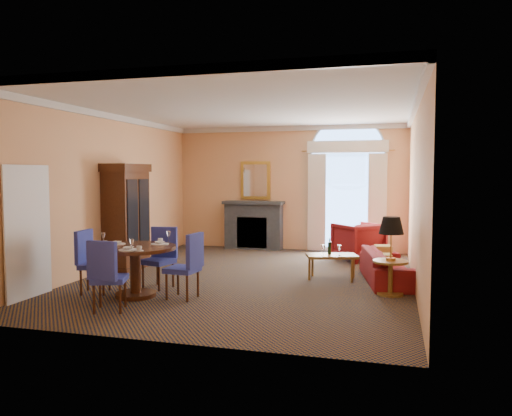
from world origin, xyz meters
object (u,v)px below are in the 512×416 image
(armchair, at_px, (358,241))
(coffee_table, at_px, (332,256))
(dining_table, at_px, (135,260))
(sofa, at_px, (388,266))
(armoire, at_px, (126,218))
(side_table, at_px, (391,245))

(armchair, xyz_separation_m, coffee_table, (-0.34, -2.24, -0.00))
(dining_table, bearing_deg, armchair, 53.61)
(sofa, bearing_deg, dining_table, 108.80)
(armoire, bearing_deg, coffee_table, 0.99)
(dining_table, relative_size, side_table, 1.04)
(armoire, bearing_deg, armchair, 26.75)
(armchair, relative_size, coffee_table, 0.92)
(coffee_table, bearing_deg, armoire, 163.84)
(dining_table, bearing_deg, sofa, 29.34)
(sofa, distance_m, side_table, 1.14)
(side_table, bearing_deg, sofa, 92.82)
(armoire, xyz_separation_m, dining_table, (1.35, -2.08, -0.45))
(sofa, distance_m, armchair, 2.30)
(armoire, distance_m, dining_table, 2.52)
(armoire, bearing_deg, dining_table, -56.95)
(dining_table, bearing_deg, armoire, 123.05)
(sofa, relative_size, armchair, 2.09)
(dining_table, distance_m, side_table, 4.15)
(dining_table, xyz_separation_m, armchair, (3.24, 4.40, -0.17))
(armchair, bearing_deg, sofa, 65.78)
(side_table, bearing_deg, dining_table, -163.33)
(sofa, relative_size, side_table, 1.58)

